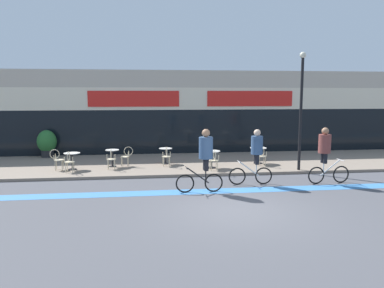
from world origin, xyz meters
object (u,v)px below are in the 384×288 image
bistro_table_0 (72,158)px  cyclist_0 (255,152)px  cafe_chair_3_near (214,159)px  bistro_table_4 (258,152)px  cafe_chair_1_near (111,158)px  cyclist_2 (205,154)px  cafe_chair_0_side (57,158)px  cafe_chair_4_near (262,155)px  cafe_chair_2_near (166,155)px  bistro_table_3 (212,156)px  cafe_chair_0_near (69,160)px  planter_pot (47,143)px  lamp_post (301,103)px  cyclist_1 (326,151)px  bistro_table_1 (112,155)px  cafe_chair_1_side (126,155)px  bistro_table_2 (166,153)px

bistro_table_0 → cyclist_0: (7.22, -3.11, 0.59)m
cafe_chair_3_near → bistro_table_4: bearing=-61.6°
cafe_chair_1_near → cafe_chair_3_near: (4.38, -0.84, 0.00)m
bistro_table_0 → cyclist_2: size_ratio=0.33×
cafe_chair_0_side → cafe_chair_4_near: (9.05, -0.18, 0.00)m
cyclist_2 → cafe_chair_4_near: bearing=-130.6°
cafe_chair_0_side → cafe_chair_2_near: (4.71, 0.25, 0.00)m
bistro_table_3 → cafe_chair_2_near: cafe_chair_2_near is taller
cafe_chair_0_near → cafe_chair_2_near: same height
planter_pot → lamp_post: 12.76m
cafe_chair_2_near → cyclist_2: size_ratio=0.41×
bistro_table_0 → cafe_chair_0_side: cafe_chair_0_side is taller
cafe_chair_2_near → cyclist_1: bearing=-124.1°
bistro_table_1 → cafe_chair_1_side: bearing=-0.3°
cafe_chair_0_side → cafe_chair_1_side: same height
bistro_table_0 → cafe_chair_4_near: bearing=-1.3°
bistro_table_0 → cyclist_1: bearing=-18.5°
bistro_table_4 → cyclist_2: cyclist_2 is taller
bistro_table_1 → cyclist_2: size_ratio=0.35×
bistro_table_3 → cyclist_1: cyclist_1 is taller
cafe_chair_4_near → cyclist_2: size_ratio=0.41×
planter_pot → cyclist_2: bearing=-46.6°
bistro_table_1 → cyclist_0: cyclist_0 is taller
cafe_chair_0_near → bistro_table_0: bearing=1.2°
bistro_table_1 → cafe_chair_1_side: size_ratio=0.85×
cyclist_0 → cafe_chair_4_near: bearing=-110.1°
bistro_table_2 → cafe_chair_4_near: bearing=-13.7°
lamp_post → cyclist_2: (-4.55, -2.73, -1.68)m
cafe_chair_0_side → bistro_table_0: bearing=-2.0°
bistro_table_4 → cafe_chair_0_side: 9.06m
cafe_chair_3_near → planter_pot: size_ratio=0.64×
lamp_post → cafe_chair_0_near: bearing=176.3°
cafe_chair_4_near → cafe_chair_1_near: bearing=92.6°
bistro_table_3 → lamp_post: size_ratio=0.15×
bistro_table_1 → planter_pot: bearing=139.6°
bistro_table_2 → cafe_chair_4_near: 4.46m
lamp_post → cyclist_0: bearing=-143.4°
cyclist_1 → cafe_chair_3_near: bearing=145.2°
bistro_table_1 → cafe_chair_1_near: cafe_chair_1_near is taller
cafe_chair_1_near → cafe_chair_1_side: (0.62, 0.62, 0.00)m
bistro_table_0 → bistro_table_1: bistro_table_1 is taller
bistro_table_1 → bistro_table_3: (4.38, -0.84, 0.01)m
cafe_chair_0_side → cyclist_0: 8.46m
cafe_chair_4_near → cyclist_0: (-1.20, -2.92, 0.59)m
cafe_chair_0_side → lamp_post: size_ratio=0.18×
bistro_table_2 → cyclist_1: cyclist_1 is taller
bistro_table_1 → cafe_chair_2_near: size_ratio=0.85×
bistro_table_3 → cafe_chair_0_side: bearing=176.8°
bistro_table_3 → planter_pot: 8.87m
bistro_table_0 → bistro_table_1: 1.73m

